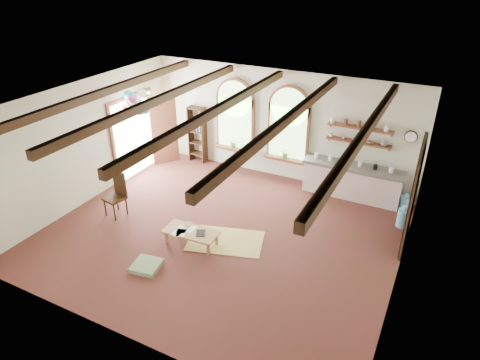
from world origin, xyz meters
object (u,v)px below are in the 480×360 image
Objects in this scene: side_chair at (116,203)px; kitchen_counter at (352,181)px; coffee_table at (191,233)px; balloon_cluster at (138,103)px.

kitchen_counter is at bearing 35.67° from side_chair.
coffee_table is 1.10× the size of side_chair.
balloon_cluster is at bearing 107.29° from side_chair.
balloon_cluster is at bearing -163.48° from kitchen_counter.
coffee_table is at bearing -36.03° from balloon_cluster.
kitchen_counter is 2.08× the size of coffee_table.
balloon_cluster is at bearing 143.97° from coffee_table.
balloon_cluster reaches higher than side_chair.
coffee_table is at bearing -5.29° from side_chair.
side_chair is at bearing -144.33° from kitchen_counter.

